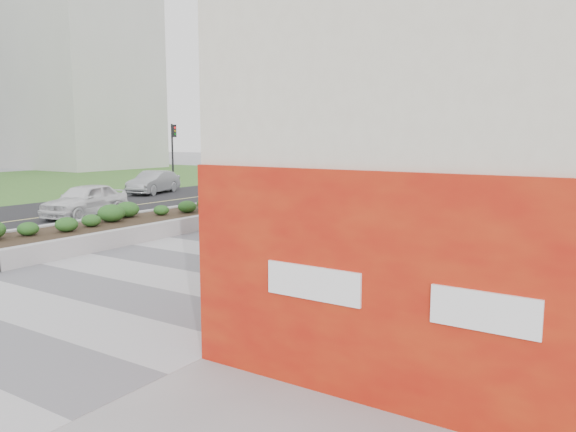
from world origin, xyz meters
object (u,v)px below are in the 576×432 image
object	(u,v)px
planter	(193,213)
traffic_signal_far	(173,146)
car_silver	(153,182)
traffic_signal_near	(298,148)
car_white	(85,200)
skateboarder	(317,229)

from	to	relation	value
planter	traffic_signal_far	xyz separation A→B (m)	(-10.93, 10.00, 2.34)
car_silver	traffic_signal_near	bearing A→B (deg)	4.31
traffic_signal_near	car_white	world-z (taller)	traffic_signal_near
planter	traffic_signal_near	xyz separation A→B (m)	(-1.73, 10.50, 2.34)
planter	traffic_signal_near	size ratio (longest dim) A/B	4.29
car_silver	skateboarder	bearing A→B (deg)	-46.80
traffic_signal_near	skateboarder	distance (m)	16.08
traffic_signal_near	car_white	xyz separation A→B (m)	(-3.40, -11.66, -2.05)
traffic_signal_near	car_white	size ratio (longest dim) A/B	1.01
traffic_signal_near	car_silver	bearing A→B (deg)	-159.10
car_silver	planter	bearing A→B (deg)	-52.87
traffic_signal_far	car_silver	bearing A→B (deg)	-70.76
planter	car_silver	world-z (taller)	car_silver
traffic_signal_far	car_white	bearing A→B (deg)	-62.52
car_white	planter	bearing A→B (deg)	0.18
planter	traffic_signal_far	distance (m)	15.00
skateboarder	planter	bearing A→B (deg)	-179.57
car_white	car_silver	size ratio (longest dim) A/B	1.01
car_white	traffic_signal_near	bearing A→B (deg)	61.22
traffic_signal_far	skateboarder	xyz separation A→B (m)	(18.17, -12.70, -1.97)
planter	traffic_signal_near	world-z (taller)	traffic_signal_near
traffic_signal_near	car_silver	world-z (taller)	traffic_signal_near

